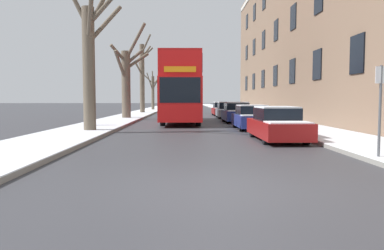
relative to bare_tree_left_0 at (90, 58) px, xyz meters
name	(u,v)px	position (x,y,z in m)	size (l,w,h in m)	color
ground_plane	(217,187)	(5.22, -11.50, -3.66)	(320.00, 320.00, 0.00)	#38383D
sidewalk_left	(153,109)	(-0.56, 41.50, -3.58)	(3.18, 130.00, 0.16)	gray
sidewalk_right	(225,109)	(11.01, 41.50, -3.58)	(3.18, 130.00, 0.16)	gray
terrace_facade_right	(340,28)	(17.09, 11.96, 3.73)	(9.10, 47.69, 14.79)	#7A604C
bare_tree_left_0	(90,58)	(0.00, 0.00, 0.00)	(3.40, 3.37, 7.40)	brown
bare_tree_left_1	(127,79)	(-0.18, 12.42, -0.35)	(3.02, 2.67, 7.70)	brown
bare_tree_left_2	(142,76)	(-0.35, 25.13, 0.67)	(1.99, 2.63, 8.93)	brown
bare_tree_left_3	(153,91)	(-0.24, 37.35, -0.71)	(2.98, 1.66, 5.78)	brown
double_decker_bus	(181,86)	(4.32, 8.48, -1.08)	(2.62, 11.35, 4.57)	red
parked_car_0	(277,125)	(8.34, -3.44, -3.02)	(1.72, 4.51, 1.38)	maroon
parked_car_1	(252,118)	(8.34, 2.27, -3.03)	(1.80, 4.13, 1.36)	navy
parked_car_2	(237,113)	(8.34, 8.60, -2.98)	(1.86, 4.19, 1.49)	navy
parked_car_3	(227,111)	(8.34, 14.71, -3.00)	(1.78, 3.95, 1.46)	slate
parked_car_4	(222,109)	(8.34, 19.90, -3.01)	(1.79, 4.47, 1.40)	maroon
oncoming_van	(173,102)	(3.04, 30.32, -2.33)	(2.03, 5.39, 2.47)	#9EA3AD
pedestrian_left_sidewalk	(91,113)	(-0.88, 3.31, -2.79)	(0.35, 0.35, 1.60)	black
street_sign_post	(380,107)	(9.72, -8.79, -2.20)	(0.32, 0.07, 2.54)	#4C4F54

